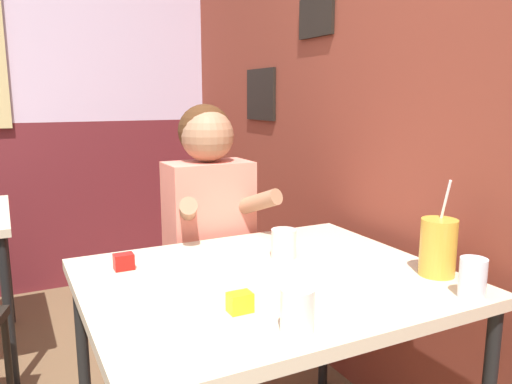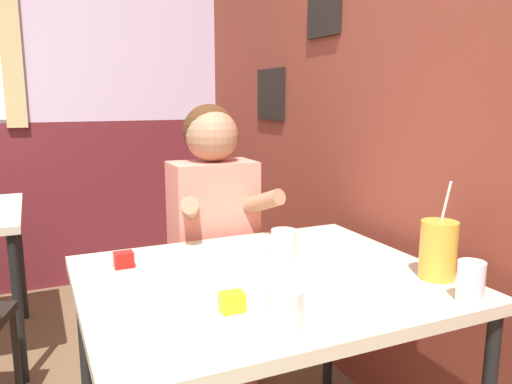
% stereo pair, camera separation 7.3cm
% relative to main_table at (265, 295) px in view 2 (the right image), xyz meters
% --- Properties ---
extents(brick_wall_right, '(0.08, 4.56, 2.70)m').
position_rel_main_table_xyz_m(brick_wall_right, '(0.65, 0.88, 0.68)').
color(brick_wall_right, brown).
rests_on(brick_wall_right, ground_plane).
extents(back_wall, '(5.38, 0.09, 2.70)m').
position_rel_main_table_xyz_m(back_wall, '(-0.58, 2.19, 0.69)').
color(back_wall, silver).
rests_on(back_wall, ground_plane).
extents(main_table, '(1.07, 0.89, 0.73)m').
position_rel_main_table_xyz_m(main_table, '(0.00, 0.00, 0.00)').
color(main_table, beige).
rests_on(main_table, ground_plane).
extents(person_seated, '(0.42, 0.41, 1.23)m').
position_rel_main_table_xyz_m(person_seated, '(0.05, 0.60, -0.01)').
color(person_seated, '#EA7F6B').
rests_on(person_seated, ground_plane).
extents(cocktail_pitcher, '(0.11, 0.11, 0.29)m').
position_rel_main_table_xyz_m(cocktail_pitcher, '(0.46, -0.22, 0.15)').
color(cocktail_pitcher, gold).
rests_on(cocktail_pitcher, main_table).
extents(glass_near_pitcher, '(0.07, 0.07, 0.11)m').
position_rel_main_table_xyz_m(glass_near_pitcher, '(0.41, -0.39, 0.11)').
color(glass_near_pitcher, silver).
rests_on(glass_near_pitcher, main_table).
extents(glass_center, '(0.08, 0.08, 0.10)m').
position_rel_main_table_xyz_m(glass_center, '(-0.11, -0.35, 0.11)').
color(glass_center, silver).
rests_on(glass_center, main_table).
extents(glass_far_side, '(0.08, 0.08, 0.10)m').
position_rel_main_table_xyz_m(glass_far_side, '(0.13, 0.13, 0.11)').
color(glass_far_side, silver).
rests_on(glass_far_side, main_table).
extents(condiment_ketchup, '(0.06, 0.04, 0.05)m').
position_rel_main_table_xyz_m(condiment_ketchup, '(-0.37, 0.26, 0.08)').
color(condiment_ketchup, '#B7140F').
rests_on(condiment_ketchup, main_table).
extents(condiment_mustard, '(0.06, 0.04, 0.05)m').
position_rel_main_table_xyz_m(condiment_mustard, '(-0.18, -0.19, 0.08)').
color(condiment_mustard, yellow).
rests_on(condiment_mustard, main_table).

